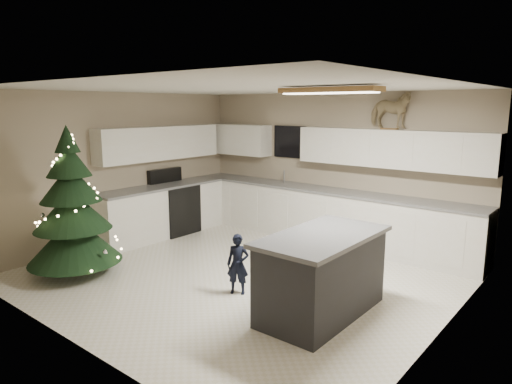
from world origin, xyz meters
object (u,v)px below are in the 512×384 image
bar_stool (310,254)px  toddler (238,264)px  rocking_horse (390,110)px  island (322,274)px  christmas_tree (73,215)px

bar_stool → toddler: bearing=-134.0°
toddler → bar_stool: bearing=17.3°
bar_stool → rocking_horse: 2.83m
island → rocking_horse: size_ratio=2.46×
christmas_tree → toddler: 2.49m
bar_stool → christmas_tree: christmas_tree is taller
toddler → rocking_horse: rocking_horse is taller
island → christmas_tree: size_ratio=0.80×
island → christmas_tree: bearing=-161.8°
christmas_tree → rocking_horse: rocking_horse is taller
island → christmas_tree: christmas_tree is taller
island → rocking_horse: bearing=98.9°
bar_stool → toddler: 0.94m
toddler → rocking_horse: 3.49m
rocking_horse → toddler: bearing=162.2°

